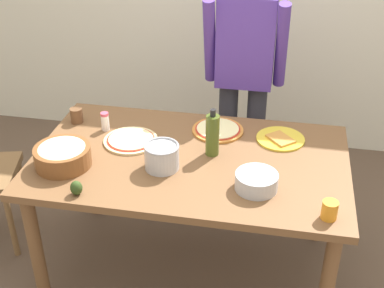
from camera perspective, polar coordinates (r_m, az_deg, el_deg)
The scene contains 14 objects.
ground at distance 3.17m, azimuth -0.17°, elevation -13.11°, with size 8.00×8.00×0.00m, color brown.
dining_table at distance 2.75m, azimuth -0.19°, elevation -3.05°, with size 1.60×0.96×0.76m.
person_cook at distance 3.26m, azimuth 5.68°, elevation 7.93°, with size 0.49×0.25×1.62m.
pizza_raw_on_board at distance 2.85m, azimuth -6.61°, elevation 0.42°, with size 0.29×0.29×0.02m.
pizza_cooked_on_tray at distance 2.93m, azimuth 2.80°, elevation 1.55°, with size 0.28×0.28×0.02m.
plate_with_slice at distance 2.88m, azimuth 9.51°, elevation 0.55°, with size 0.26×0.26×0.02m.
popcorn_bowl at distance 2.69m, azimuth -13.80°, elevation -1.10°, with size 0.28×0.28×0.11m.
mixing_bowl_steel at distance 2.47m, azimuth 6.96°, elevation -4.02°, with size 0.20×0.20×0.08m.
olive_oil_bottle at distance 2.67m, azimuth 2.22°, elevation 1.01°, with size 0.07×0.07×0.26m.
steel_pot at distance 2.59m, azimuth -3.28°, elevation -1.33°, with size 0.17×0.17×0.13m.
cup_orange at distance 2.35m, azimuth 14.62°, elevation -6.91°, with size 0.07×0.07×0.09m, color orange.
cup_small_brown at distance 3.08m, azimuth -12.35°, elevation 3.04°, with size 0.07×0.07×0.09m, color brown.
salt_shaker at distance 2.96m, azimuth -9.35°, elevation 2.42°, with size 0.04×0.04×0.11m.
avocado at distance 2.48m, azimuth -12.37°, elevation -4.65°, with size 0.06×0.06×0.07m, color #2D4219.
Camera 1 is at (0.43, -2.24, 2.21)m, focal length 49.46 mm.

